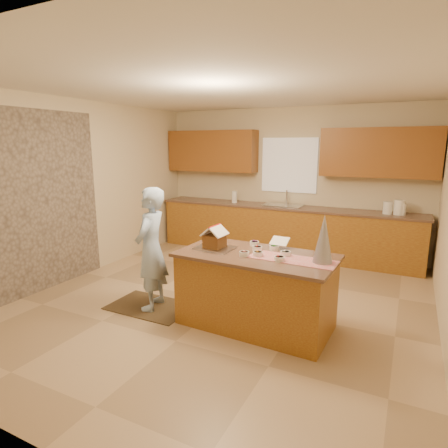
{
  "coord_description": "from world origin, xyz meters",
  "views": [
    {
      "loc": [
        2.07,
        -4.14,
        2.03
      ],
      "look_at": [
        -0.1,
        0.2,
        1.0
      ],
      "focal_mm": 30.09,
      "sensor_mm": 36.0,
      "label": 1
    }
  ],
  "objects": [
    {
      "name": "floor",
      "position": [
        0.0,
        0.0,
        0.0
      ],
      "size": [
        5.5,
        5.5,
        0.0
      ],
      "primitive_type": "plane",
      "color": "tan",
      "rests_on": "ground"
    },
    {
      "name": "back_counter_top",
      "position": [
        0.0,
        2.45,
        0.9
      ],
      "size": [
        4.85,
        0.63,
        0.04
      ],
      "primitive_type": "cube",
      "color": "brown",
      "rests_on": "back_counter_base"
    },
    {
      "name": "upper_cabinet_right",
      "position": [
        1.55,
        2.57,
        1.9
      ],
      "size": [
        1.85,
        0.35,
        0.8
      ],
      "primitive_type": "cube",
      "color": "brown",
      "rests_on": "wall_back"
    },
    {
      "name": "paper_towel",
      "position": [
        -1.0,
        2.45,
        1.03
      ],
      "size": [
        0.1,
        0.1,
        0.22
      ],
      "primitive_type": "cylinder",
      "color": "white",
      "rests_on": "back_counter_top"
    },
    {
      "name": "canister_a",
      "position": [
        1.76,
        2.45,
        1.02
      ],
      "size": [
        0.15,
        0.15,
        0.2
      ],
      "primitive_type": "cylinder",
      "color": "white",
      "rests_on": "back_counter_top"
    },
    {
      "name": "tinsel_tree",
      "position": [
        1.33,
        -0.41,
        1.1
      ],
      "size": [
        0.21,
        0.21,
        0.51
      ],
      "primitive_type": "cone",
      "rotation": [
        0.0,
        0.0,
        -0.04
      ],
      "color": "silver",
      "rests_on": "island_top"
    },
    {
      "name": "stone_accent",
      "position": [
        -2.48,
        -0.8,
        1.25
      ],
      "size": [
        0.0,
        2.5,
        2.5
      ],
      "primitive_type": "plane",
      "rotation": [
        1.57,
        0.0,
        1.57
      ],
      "color": "gray",
      "rests_on": "wall_left"
    },
    {
      "name": "island_base",
      "position": [
        0.61,
        -0.42,
        0.4
      ],
      "size": [
        1.69,
        0.9,
        0.81
      ],
      "primitive_type": "cube",
      "rotation": [
        0.0,
        0.0,
        -0.04
      ],
      "color": "olive",
      "rests_on": "floor"
    },
    {
      "name": "canister_c",
      "position": [
        1.97,
        2.45,
        1.01
      ],
      "size": [
        0.13,
        0.13,
        0.18
      ],
      "primitive_type": "cylinder",
      "color": "white",
      "rests_on": "back_counter_top"
    },
    {
      "name": "sink",
      "position": [
        0.0,
        2.45,
        0.89
      ],
      "size": [
        0.7,
        0.45,
        0.12
      ],
      "primitive_type": "cube",
      "color": "silver",
      "rests_on": "back_counter_top"
    },
    {
      "name": "candy_bowls",
      "position": [
        0.68,
        -0.35,
        0.87
      ],
      "size": [
        0.57,
        0.57,
        0.05
      ],
      "color": "red",
      "rests_on": "island_top"
    },
    {
      "name": "back_counter_base",
      "position": [
        0.0,
        2.45,
        0.44
      ],
      "size": [
        4.8,
        0.6,
        0.88
      ],
      "primitive_type": "cube",
      "color": "olive",
      "rests_on": "floor"
    },
    {
      "name": "upper_cabinet_left",
      "position": [
        -1.55,
        2.57,
        1.9
      ],
      "size": [
        1.85,
        0.35,
        0.8
      ],
      "primitive_type": "cube",
      "color": "brown",
      "rests_on": "wall_back"
    },
    {
      "name": "table_runner",
      "position": [
        1.02,
        -0.44,
        0.85
      ],
      "size": [
        0.93,
        0.37,
        0.01
      ],
      "primitive_type": "cube",
      "rotation": [
        0.0,
        0.0,
        -0.04
      ],
      "color": "red",
      "rests_on": "island_top"
    },
    {
      "name": "ceiling",
      "position": [
        0.0,
        0.0,
        2.7
      ],
      "size": [
        5.5,
        5.5,
        0.0
      ],
      "primitive_type": "plane",
      "color": "silver",
      "rests_on": "floor"
    },
    {
      "name": "wall_front",
      "position": [
        0.0,
        -2.75,
        1.35
      ],
      "size": [
        5.5,
        5.5,
        0.0
      ],
      "primitive_type": "plane",
      "color": "beige",
      "rests_on": "floor"
    },
    {
      "name": "boy",
      "position": [
        -0.72,
        -0.57,
        0.77
      ],
      "size": [
        0.48,
        0.62,
        1.52
      ],
      "primitive_type": "imported",
      "rotation": [
        0.0,
        0.0,
        -1.35
      ],
      "color": "#A2BFE6",
      "rests_on": "rug"
    },
    {
      "name": "cookbook",
      "position": [
        0.76,
        -0.08,
        0.93
      ],
      "size": [
        0.21,
        0.17,
        0.09
      ],
      "primitive_type": "cube",
      "rotation": [
        -1.13,
        0.0,
        -0.04
      ],
      "color": "white",
      "rests_on": "island_top"
    },
    {
      "name": "gingerbread_house",
      "position": [
        0.1,
        -0.45,
        0.97
      ],
      "size": [
        0.26,
        0.27,
        0.26
      ],
      "color": "brown",
      "rests_on": "baking_tray"
    },
    {
      "name": "faucet",
      "position": [
        0.0,
        2.63,
        1.06
      ],
      "size": [
        0.03,
        0.03,
        0.28
      ],
      "primitive_type": "cylinder",
      "color": "silver",
      "rests_on": "back_counter_top"
    },
    {
      "name": "window_curtain",
      "position": [
        0.0,
        2.72,
        1.65
      ],
      "size": [
        1.05,
        0.03,
        1.0
      ],
      "primitive_type": "cube",
      "color": "white",
      "rests_on": "wall_back"
    },
    {
      "name": "rug",
      "position": [
        -0.77,
        -0.57,
        0.01
      ],
      "size": [
        1.03,
        0.67,
        0.01
      ],
      "primitive_type": "cube",
      "color": "black",
      "rests_on": "floor"
    },
    {
      "name": "wall_back",
      "position": [
        0.0,
        2.75,
        1.35
      ],
      "size": [
        5.5,
        5.5,
        0.0
      ],
      "primitive_type": "plane",
      "color": "beige",
      "rests_on": "floor"
    },
    {
      "name": "wall_left",
      "position": [
        -2.5,
        0.0,
        1.35
      ],
      "size": [
        5.5,
        5.5,
        0.0
      ],
      "primitive_type": "plane",
      "color": "beige",
      "rests_on": "floor"
    },
    {
      "name": "canister_b",
      "position": [
        1.93,
        2.45,
        1.04
      ],
      "size": [
        0.16,
        0.16,
        0.24
      ],
      "primitive_type": "cylinder",
      "color": "white",
      "rests_on": "back_counter_top"
    },
    {
      "name": "baking_tray",
      "position": [
        0.1,
        -0.45,
        0.86
      ],
      "size": [
        0.44,
        0.33,
        0.02
      ],
      "primitive_type": "cube",
      "rotation": [
        0.0,
        0.0,
        -0.04
      ],
      "color": "silver",
      "rests_on": "island_top"
    },
    {
      "name": "island_top",
      "position": [
        0.61,
        -0.42,
        0.83
      ],
      "size": [
        1.76,
        0.97,
        0.04
      ],
      "primitive_type": "cube",
      "rotation": [
        0.0,
        0.0,
        -0.04
      ],
      "color": "brown",
      "rests_on": "island_base"
    }
  ]
}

